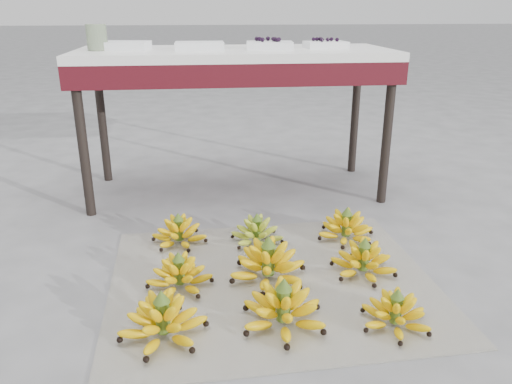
{
  "coord_description": "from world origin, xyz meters",
  "views": [
    {
      "loc": [
        -0.21,
        -1.77,
        1.02
      ],
      "look_at": [
        0.02,
        0.23,
        0.27
      ],
      "focal_mm": 35.0,
      "sensor_mm": 36.0,
      "label": 1
    }
  ],
  "objects": [
    {
      "name": "tray_far_right",
      "position": [
        0.49,
        0.99,
        0.82
      ],
      "size": [
        0.23,
        0.17,
        0.06
      ],
      "color": "silver",
      "rests_on": "vendor_table"
    },
    {
      "name": "ground",
      "position": [
        0.0,
        0.0,
        0.0
      ],
      "size": [
        60.0,
        60.0,
        0.0
      ],
      "primitive_type": "plane",
      "color": "slate",
      "rests_on": "ground"
    },
    {
      "name": "bunch_mid_right",
      "position": [
        0.42,
        -0.06,
        0.06
      ],
      "size": [
        0.33,
        0.33,
        0.16
      ],
      "rotation": [
        0.0,
        0.0,
        0.32
      ],
      "color": "#FFD400",
      "rests_on": "newspaper_mat"
    },
    {
      "name": "tray_far_left",
      "position": [
        -0.59,
        1.02,
        0.83
      ],
      "size": [
        0.28,
        0.22,
        0.04
      ],
      "color": "silver",
      "rests_on": "vendor_table"
    },
    {
      "name": "bunch_back_left",
      "position": [
        -0.32,
        0.3,
        0.06
      ],
      "size": [
        0.29,
        0.29,
        0.15
      ],
      "rotation": [
        0.0,
        0.0,
        -0.21
      ],
      "color": "#FFD400",
      "rests_on": "newspaper_mat"
    },
    {
      "name": "bunch_mid_left",
      "position": [
        -0.31,
        -0.08,
        0.06
      ],
      "size": [
        0.28,
        0.28,
        0.15
      ],
      "rotation": [
        0.0,
        0.0,
        -0.16
      ],
      "color": "#FFD400",
      "rests_on": "newspaper_mat"
    },
    {
      "name": "bunch_mid_center",
      "position": [
        0.04,
        -0.06,
        0.07
      ],
      "size": [
        0.32,
        0.32,
        0.19
      ],
      "rotation": [
        0.0,
        0.0,
        -0.06
      ],
      "color": "#FFD400",
      "rests_on": "newspaper_mat"
    },
    {
      "name": "tray_left",
      "position": [
        -0.19,
        0.95,
        0.83
      ],
      "size": [
        0.25,
        0.18,
        0.04
      ],
      "color": "silver",
      "rests_on": "vendor_table"
    },
    {
      "name": "bunch_back_center",
      "position": [
        0.03,
        0.27,
        0.06
      ],
      "size": [
        0.31,
        0.31,
        0.15
      ],
      "rotation": [
        0.0,
        0.0,
        -0.37
      ],
      "color": "#78AC32",
      "rests_on": "newspaper_mat"
    },
    {
      "name": "bunch_front_center",
      "position": [
        0.05,
        -0.37,
        0.07
      ],
      "size": [
        0.38,
        0.38,
        0.18
      ],
      "rotation": [
        0.0,
        0.0,
        0.38
      ],
      "color": "#FFD400",
      "rests_on": "newspaper_mat"
    },
    {
      "name": "bunch_back_right",
      "position": [
        0.44,
        0.26,
        0.06
      ],
      "size": [
        0.27,
        0.27,
        0.16
      ],
      "rotation": [
        0.0,
        0.0,
        0.05
      ],
      "color": "#FFD400",
      "rests_on": "newspaper_mat"
    },
    {
      "name": "glass_jar",
      "position": [
        -0.71,
        0.97,
        0.87
      ],
      "size": [
        0.12,
        0.12,
        0.13
      ],
      "primitive_type": "cylinder",
      "rotation": [
        0.0,
        0.0,
        0.2
      ],
      "color": "#B7CEA3",
      "rests_on": "vendor_table"
    },
    {
      "name": "bunch_front_left",
      "position": [
        -0.35,
        -0.39,
        0.07
      ],
      "size": [
        0.29,
        0.29,
        0.17
      ],
      "rotation": [
        0.0,
        0.0,
        -0.03
      ],
      "color": "#FFD400",
      "rests_on": "newspaper_mat"
    },
    {
      "name": "newspaper_mat",
      "position": [
        0.05,
        -0.07,
        0.0
      ],
      "size": [
        1.29,
        1.1,
        0.01
      ],
      "primitive_type": "cube",
      "rotation": [
        0.0,
        0.0,
        0.04
      ],
      "color": "silver",
      "rests_on": "ground"
    },
    {
      "name": "tray_right",
      "position": [
        0.18,
        0.96,
        0.83
      ],
      "size": [
        0.26,
        0.2,
        0.06
      ],
      "color": "silver",
      "rests_on": "vendor_table"
    },
    {
      "name": "vendor_table",
      "position": [
        -0.0,
        0.99,
        0.71
      ],
      "size": [
        1.68,
        0.67,
        0.8
      ],
      "color": "black",
      "rests_on": "ground"
    },
    {
      "name": "bunch_front_right",
      "position": [
        0.42,
        -0.42,
        0.06
      ],
      "size": [
        0.24,
        0.24,
        0.14
      ],
      "rotation": [
        0.0,
        0.0,
        -0.0
      ],
      "color": "#FFD400",
      "rests_on": "newspaper_mat"
    }
  ]
}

